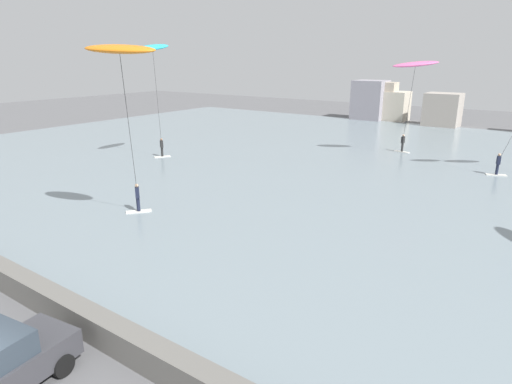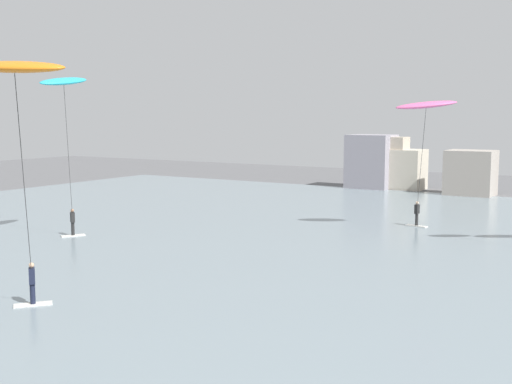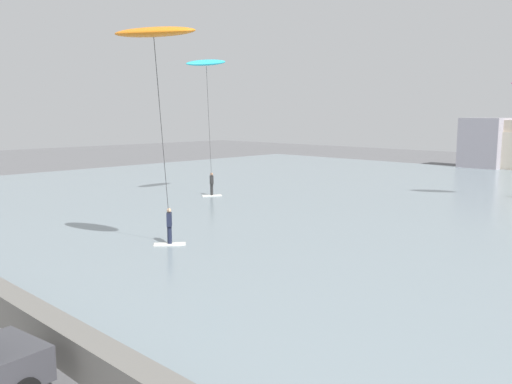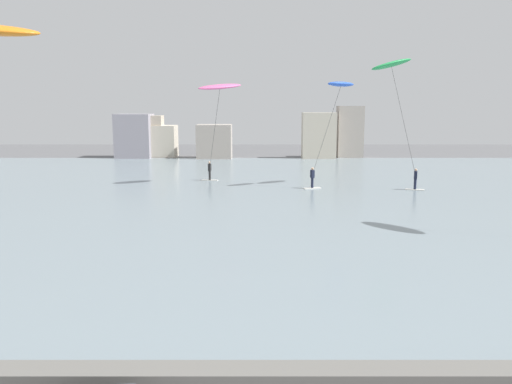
{
  "view_description": "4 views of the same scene",
  "coord_description": "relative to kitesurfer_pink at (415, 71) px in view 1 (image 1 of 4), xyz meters",
  "views": [
    {
      "loc": [
        10.26,
        -2.75,
        8.41
      ],
      "look_at": [
        0.37,
        11.3,
        3.13
      ],
      "focal_mm": 30.7,
      "sensor_mm": 36.0,
      "label": 1
    },
    {
      "loc": [
        11.05,
        -3.27,
        7.22
      ],
      "look_at": [
        2.3,
        11.01,
        5.24
      ],
      "focal_mm": 44.89,
      "sensor_mm": 36.0,
      "label": 2
    },
    {
      "loc": [
        10.46,
        -1.53,
        5.85
      ],
      "look_at": [
        -0.94,
        10.16,
        3.48
      ],
      "focal_mm": 37.71,
      "sensor_mm": 36.0,
      "label": 3
    },
    {
      "loc": [
        2.43,
        -6.16,
        6.46
      ],
      "look_at": [
        2.4,
        14.59,
        2.95
      ],
      "focal_mm": 35.96,
      "sensor_mm": 36.0,
      "label": 4
    }
  ],
  "objects": [
    {
      "name": "seawall_barrier",
      "position": [
        0.5,
        -31.14,
        -6.92
      ],
      "size": [
        60.0,
        0.7,
        0.93
      ],
      "primitive_type": "cube",
      "color": "#66635E",
      "rests_on": "ground"
    },
    {
      "name": "water_bay",
      "position": [
        0.5,
        -4.44,
        -7.34
      ],
      "size": [
        84.0,
        52.0,
        0.1
      ],
      "primitive_type": "cube",
      "color": "gray",
      "rests_on": "ground"
    },
    {
      "name": "kitesurfer_pink",
      "position": [
        0.0,
        0.0,
        0.0
      ],
      "size": [
        3.76,
        4.08,
        8.26
      ],
      "color": "silver",
      "rests_on": "water_bay"
    },
    {
      "name": "far_shore_buildings",
      "position": [
        -2.76,
        22.44,
        -4.82
      ],
      "size": [
        30.45,
        5.31,
        6.42
      ],
      "color": "gray",
      "rests_on": "ground"
    },
    {
      "name": "kitesurfer_orange",
      "position": [
        -5.82,
        -24.77,
        0.79
      ],
      "size": [
        4.9,
        3.98,
        9.02
      ],
      "color": "silver",
      "rests_on": "water_bay"
    },
    {
      "name": "kitesurfer_cyan",
      "position": [
        -16.7,
        -12.99,
        1.03
      ],
      "size": [
        2.1,
        3.52,
        9.56
      ],
      "color": "silver",
      "rests_on": "water_bay"
    }
  ]
}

